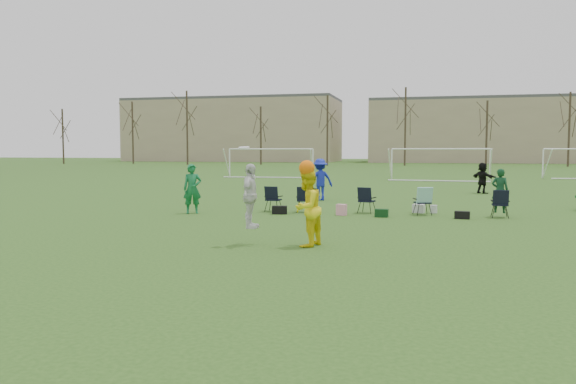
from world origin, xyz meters
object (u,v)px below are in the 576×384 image
(fielder_blue, at_px, (320,180))
(goal_left, at_px, (271,155))
(fielder_green_near, at_px, (192,189))
(goal_mid, at_px, (440,155))
(fielder_black, at_px, (482,178))
(center_contest, at_px, (289,203))

(fielder_blue, height_order, goal_left, goal_left)
(fielder_green_near, xyz_separation_m, goal_mid, (9.43, 25.35, 1.01))
(fielder_blue, height_order, goal_mid, goal_mid)
(fielder_black, distance_m, goal_left, 21.78)
(center_contest, relative_size, goal_mid, 0.33)
(fielder_blue, bearing_deg, goal_left, -100.63)
(fielder_black, relative_size, center_contest, 0.68)
(fielder_green_near, xyz_separation_m, fielder_black, (11.35, 12.54, -0.08))
(fielder_green_near, bearing_deg, fielder_black, 20.93)
(fielder_green_near, xyz_separation_m, goal_left, (-4.57, 27.35, 1.01))
(fielder_green_near, distance_m, goal_left, 27.75)
(fielder_green_near, bearing_deg, goal_mid, 42.69)
(fielder_green_near, distance_m, goal_mid, 27.06)
(goal_left, bearing_deg, fielder_black, -47.91)
(fielder_green_near, xyz_separation_m, fielder_blue, (3.61, 6.38, 0.05))
(center_contest, distance_m, goal_left, 34.72)
(fielder_green_near, height_order, center_contest, center_contest)
(goal_left, xyz_separation_m, goal_mid, (14.00, -2.00, 0.00))
(fielder_green_near, xyz_separation_m, center_contest, (5.12, -5.98, 0.14))
(fielder_green_near, relative_size, fielder_blue, 0.95)
(center_contest, xyz_separation_m, goal_left, (-9.69, 33.32, 0.87))
(fielder_black, xyz_separation_m, goal_left, (-15.93, 14.81, 1.09))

